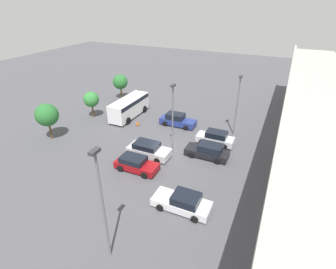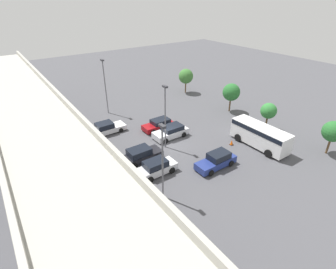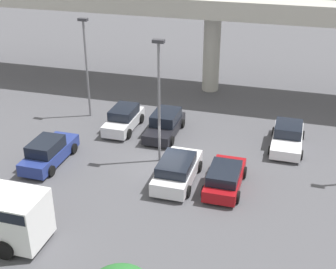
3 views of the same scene
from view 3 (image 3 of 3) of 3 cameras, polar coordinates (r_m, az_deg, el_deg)
The scene contains 11 objects.
ground_plane at distance 29.17m, azimuth -0.53°, elevation -4.09°, with size 119.87×119.87×0.00m, color #4C4C51.
highway_overpass at distance 39.86m, azimuth 5.54°, elevation 14.76°, with size 57.37×6.42×8.25m.
parked_car_0 at distance 30.30m, azimuth -14.34°, elevation -2.08°, with size 2.00×4.83×1.68m.
parked_car_1 at distance 34.05m, azimuth -5.42°, elevation 1.91°, with size 1.99×4.36×1.62m.
parked_car_2 at distance 33.16m, azimuth -0.37°, elevation 1.28°, with size 2.12×4.69×1.58m.
parked_car_3 at distance 27.45m, azimuth 1.11°, elevation -4.36°, with size 2.25×4.70×1.57m.
parked_car_4 at distance 27.07m, azimuth 6.94°, elevation -5.22°, with size 2.10×4.40×1.43m.
parked_car_5 at distance 32.46m, azimuth 14.36°, elevation -0.27°, with size 2.19×4.83×1.51m.
lamp_post_near_aisle at distance 28.01m, azimuth -1.11°, elevation 5.07°, with size 0.70×0.35×7.87m.
lamp_post_mid_lot at distance 35.28m, azimuth -9.95°, elevation 8.90°, with size 0.70×0.35×7.53m.
traffic_cone at distance 25.96m, azimuth -15.13°, elevation -8.52°, with size 0.44×0.44×0.70m.
Camera 3 is at (7.29, -24.09, 14.75)m, focal length 50.00 mm.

